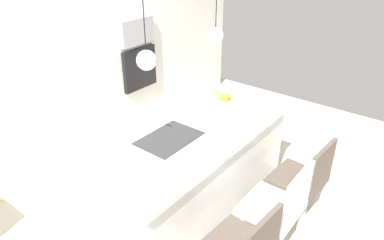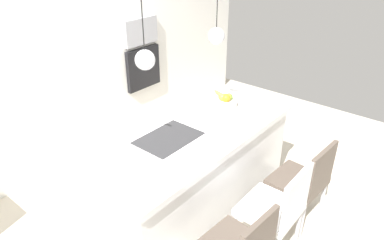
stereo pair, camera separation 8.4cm
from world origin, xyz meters
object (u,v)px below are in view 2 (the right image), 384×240
object	(u,v)px
chair_far	(305,179)
microwave	(140,31)
oven	(143,68)
fruit_bowl	(225,101)
chair_middle	(278,207)

from	to	relation	value
chair_far	microwave	bearing A→B (deg)	81.44
oven	microwave	bearing A→B (deg)	0.00
fruit_bowl	microwave	distance (m)	1.65
microwave	oven	bearing A→B (deg)	0.00
chair_middle	oven	bearing A→B (deg)	70.21
microwave	fruit_bowl	bearing A→B (deg)	-100.95
microwave	oven	distance (m)	0.50
fruit_bowl	oven	size ratio (longest dim) A/B	0.50
microwave	chair_middle	bearing A→B (deg)	-109.79
chair_middle	chair_far	world-z (taller)	chair_middle
fruit_bowl	chair_far	distance (m)	1.11
microwave	chair_middle	distance (m)	2.87
fruit_bowl	oven	bearing A→B (deg)	79.05
fruit_bowl	microwave	size ratio (longest dim) A/B	0.52
microwave	chair_far	world-z (taller)	microwave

